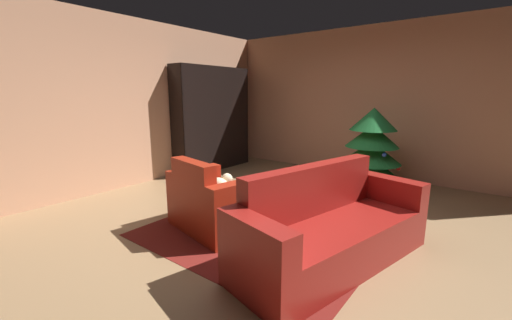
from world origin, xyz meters
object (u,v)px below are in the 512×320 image
at_px(armchair_red, 212,204).
at_px(coffee_table, 282,201).
at_px(decorated_tree, 371,149).
at_px(bookshelf_unit, 217,121).
at_px(couch_red, 330,230).
at_px(bottle_on_table, 288,194).
at_px(book_stack_on_table, 288,193).

relative_size(armchair_red, coffee_table, 1.66).
xyz_separation_m(coffee_table, decorated_tree, (0.17, 2.38, 0.27)).
bearing_deg(decorated_tree, bookshelf_unit, -171.60).
distance_m(armchair_red, couch_red, 1.38).
distance_m(couch_red, coffee_table, 0.68).
bearing_deg(coffee_table, bookshelf_unit, 146.00).
bearing_deg(bookshelf_unit, couch_red, -30.95).
distance_m(coffee_table, bottle_on_table, 0.23).
relative_size(bookshelf_unit, decorated_tree, 1.56).
relative_size(couch_red, decorated_tree, 1.64).
distance_m(couch_red, decorated_tree, 2.63).
height_order(armchair_red, bottle_on_table, armchair_red).
relative_size(book_stack_on_table, bottle_on_table, 0.93).
relative_size(armchair_red, book_stack_on_table, 5.23).
bearing_deg(decorated_tree, bottle_on_table, -90.38).
xyz_separation_m(armchair_red, couch_red, (1.37, 0.17, -0.01)).
xyz_separation_m(armchair_red, book_stack_on_table, (0.77, 0.40, 0.18)).
bearing_deg(bottle_on_table, couch_red, -7.09).
xyz_separation_m(couch_red, book_stack_on_table, (-0.60, 0.23, 0.18)).
xyz_separation_m(armchair_red, decorated_tree, (0.89, 2.72, 0.36)).
bearing_deg(bookshelf_unit, book_stack_on_table, -32.85).
distance_m(coffee_table, decorated_tree, 2.40).
distance_m(armchair_red, coffee_table, 0.80).
relative_size(bookshelf_unit, coffee_table, 2.99).
relative_size(armchair_red, decorated_tree, 0.86).
bearing_deg(decorated_tree, armchair_red, -108.01).
relative_size(bookshelf_unit, couch_red, 0.95).
height_order(bookshelf_unit, couch_red, bookshelf_unit).
distance_m(armchair_red, bottle_on_table, 0.93).
xyz_separation_m(book_stack_on_table, decorated_tree, (0.12, 2.33, 0.18)).
bearing_deg(coffee_table, bottle_on_table, -37.09).
bearing_deg(coffee_table, decorated_tree, 85.98).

